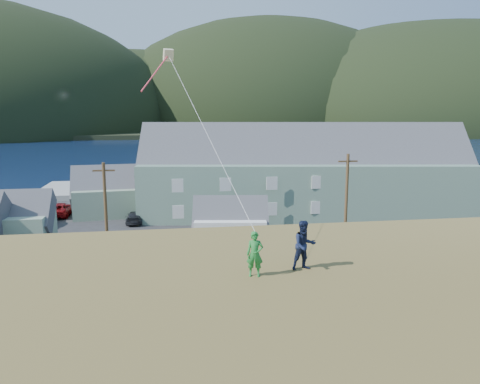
% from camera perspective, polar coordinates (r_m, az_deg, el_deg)
% --- Properties ---
extents(ground, '(900.00, 900.00, 0.00)m').
position_cam_1_polar(ground, '(36.14, -8.87, -10.64)').
color(ground, '#0A1638').
rests_on(ground, ground).
extents(grass_strip, '(110.00, 8.00, 0.10)m').
position_cam_1_polar(grass_strip, '(34.25, -8.88, -11.73)').
color(grass_strip, '#4C3D19').
rests_on(grass_strip, ground).
extents(waterfront_lot, '(72.00, 36.00, 0.12)m').
position_cam_1_polar(waterfront_lot, '(52.38, -8.86, -4.05)').
color(waterfront_lot, '#28282B').
rests_on(waterfront_lot, ground).
extents(wharf, '(26.00, 14.00, 0.90)m').
position_cam_1_polar(wharf, '(75.12, -13.43, 0.36)').
color(wharf, gray).
rests_on(wharf, ground).
extents(far_shore, '(900.00, 320.00, 2.00)m').
position_cam_1_polar(far_shore, '(364.03, -8.83, 8.03)').
color(far_shore, black).
rests_on(far_shore, ground).
extents(far_hills, '(760.00, 265.00, 143.00)m').
position_cam_1_polar(far_hills, '(315.38, -2.30, 8.04)').
color(far_hills, black).
rests_on(far_hills, ground).
extents(lodge, '(39.54, 16.30, 13.50)m').
position_cam_1_polar(lodge, '(56.44, 7.67, 2.29)').
color(lodge, slate).
rests_on(lodge, waterfront_lot).
extents(shed_palegreen_near, '(8.66, 5.44, 6.27)m').
position_cam_1_polar(shed_palegreen_near, '(49.24, -26.79, -3.15)').
color(shed_palegreen_near, gray).
rests_on(shed_palegreen_near, waterfront_lot).
extents(shed_white, '(7.60, 5.57, 5.59)m').
position_cam_1_polar(shed_white, '(44.10, -1.16, -3.77)').
color(shed_white, white).
rests_on(shed_white, waterfront_lot).
extents(shed_palegreen_far, '(11.54, 7.27, 7.41)m').
position_cam_1_polar(shed_palegreen_far, '(58.46, -14.48, -0.01)').
color(shed_palegreen_far, slate).
rests_on(shed_palegreen_far, waterfront_lot).
extents(utility_poles, '(35.18, 0.24, 9.09)m').
position_cam_1_polar(utility_poles, '(36.43, -13.86, -3.24)').
color(utility_poles, '#47331E').
rests_on(utility_poles, waterfront_lot).
extents(parked_cars, '(21.90, 11.28, 1.54)m').
position_cam_1_polar(parked_cars, '(58.11, -18.70, -2.28)').
color(parked_cars, maroon).
rests_on(parked_cars, waterfront_lot).
extents(kite_flyer_green, '(0.62, 0.48, 1.52)m').
position_cam_1_polar(kite_flyer_green, '(15.56, 1.82, -7.58)').
color(kite_flyer_green, '#217930').
rests_on(kite_flyer_green, hillside).
extents(kite_flyer_navy, '(0.92, 0.76, 1.73)m').
position_cam_1_polar(kite_flyer_navy, '(16.31, 7.84, -6.45)').
color(kite_flyer_navy, '#151D3B').
rests_on(kite_flyer_navy, hillside).
extents(kite_rig, '(1.95, 4.62, 11.18)m').
position_cam_1_polar(kite_rig, '(23.05, -8.83, 15.62)').
color(kite_rig, beige).
rests_on(kite_rig, ground).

